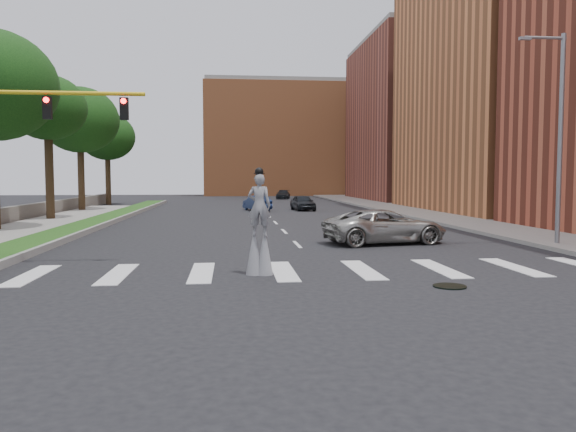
# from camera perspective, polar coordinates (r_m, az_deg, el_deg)

# --- Properties ---
(ground_plane) EXTENTS (160.00, 160.00, 0.00)m
(ground_plane) POSITION_cam_1_polar(r_m,az_deg,el_deg) (17.14, 4.15, -6.11)
(ground_plane) COLOR black
(ground_plane) RESTS_ON ground
(grass_median) EXTENTS (2.00, 60.00, 0.25)m
(grass_median) POSITION_cam_1_polar(r_m,az_deg,el_deg) (37.71, -18.98, -0.60)
(grass_median) COLOR #1C4513
(grass_median) RESTS_ON ground
(median_curb) EXTENTS (0.20, 60.00, 0.28)m
(median_curb) POSITION_cam_1_polar(r_m,az_deg,el_deg) (37.48, -17.42, -0.57)
(median_curb) COLOR gray
(median_curb) RESTS_ON ground
(sidewalk_right) EXTENTS (5.00, 90.00, 0.18)m
(sidewalk_right) POSITION_cam_1_polar(r_m,az_deg,el_deg) (44.49, 14.44, 0.12)
(sidewalk_right) COLOR gray
(sidewalk_right) RESTS_ON ground
(stone_wall) EXTENTS (0.50, 56.00, 1.10)m
(stone_wall) POSITION_cam_1_polar(r_m,az_deg,el_deg) (41.16, -25.84, 0.18)
(stone_wall) COLOR #615B53
(stone_wall) RESTS_ON ground
(manhole) EXTENTS (0.90, 0.90, 0.04)m
(manhole) POSITION_cam_1_polar(r_m,az_deg,el_deg) (16.06, 16.11, -6.87)
(manhole) COLOR black
(manhole) RESTS_ON ground
(building_mid) EXTENTS (16.00, 22.00, 24.00)m
(building_mid) POSITION_cam_1_polar(r_m,az_deg,el_deg) (53.63, 22.57, 13.35)
(building_mid) COLOR #C8703F
(building_mid) RESTS_ON ground
(building_far) EXTENTS (16.00, 22.00, 20.00)m
(building_far) POSITION_cam_1_polar(r_m,az_deg,el_deg) (75.22, 13.68, 9.22)
(building_far) COLOR brown
(building_far) RESTS_ON ground
(building_backdrop) EXTENTS (26.00, 14.00, 18.00)m
(building_backdrop) POSITION_cam_1_polar(r_m,az_deg,el_deg) (95.23, -0.50, 7.61)
(building_backdrop) COLOR #C8703F
(building_backdrop) RESTS_ON ground
(streetlight) EXTENTS (2.05, 0.20, 9.00)m
(streetlight) POSITION_cam_1_polar(r_m,az_deg,el_deg) (26.59, 25.78, 7.68)
(streetlight) COLOR slate
(streetlight) RESTS_ON ground
(traffic_signal) EXTENTS (5.30, 0.23, 6.20)m
(traffic_signal) POSITION_cam_1_polar(r_m,az_deg,el_deg) (20.80, -25.24, 6.77)
(traffic_signal) COLOR black
(traffic_signal) RESTS_ON ground
(stilt_performer) EXTENTS (0.83, 0.58, 3.29)m
(stilt_performer) POSITION_cam_1_polar(r_m,az_deg,el_deg) (17.18, -2.93, -1.46)
(stilt_performer) COLOR black
(stilt_performer) RESTS_ON ground
(suv_crossing) EXTENTS (5.92, 3.53, 1.54)m
(suv_crossing) POSITION_cam_1_polar(r_m,az_deg,el_deg) (25.70, 9.84, -1.05)
(suv_crossing) COLOR #A2A099
(suv_crossing) RESTS_ON ground
(car_near) EXTENTS (2.14, 4.29, 1.40)m
(car_near) POSITION_cam_1_polar(r_m,az_deg,el_deg) (50.36, 1.51, 1.38)
(car_near) COLOR black
(car_near) RESTS_ON ground
(car_mid) EXTENTS (2.54, 4.33, 1.35)m
(car_mid) POSITION_cam_1_polar(r_m,az_deg,el_deg) (50.05, -3.17, 1.32)
(car_mid) COLOR navy
(car_mid) RESTS_ON ground
(car_far) EXTENTS (2.41, 4.41, 1.21)m
(car_far) POSITION_cam_1_polar(r_m,az_deg,el_deg) (76.52, -0.50, 2.20)
(car_far) COLOR black
(car_far) RESTS_ON ground
(tree_3) EXTENTS (5.14, 5.14, 9.84)m
(tree_3) POSITION_cam_1_polar(r_m,az_deg,el_deg) (41.60, -23.24, 9.99)
(tree_3) COLOR black
(tree_3) RESTS_ON ground
(tree_4) EXTENTS (6.58, 6.58, 10.65)m
(tree_4) POSITION_cam_1_polar(r_m,az_deg,el_deg) (51.59, -20.40, 9.10)
(tree_4) COLOR black
(tree_4) RESTS_ON ground
(tree_5) EXTENTS (5.89, 5.89, 9.80)m
(tree_5) POSITION_cam_1_polar(r_m,az_deg,el_deg) (63.50, -17.89, 7.64)
(tree_5) COLOR black
(tree_5) RESTS_ON ground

